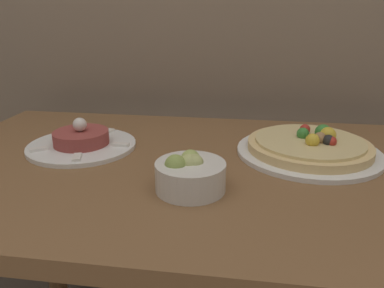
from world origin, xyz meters
The scene contains 4 objects.
dining_table centered at (0.00, 0.35, 0.63)m, with size 1.17×0.70×0.74m.
pizza_plate centered at (0.25, 0.44, 0.76)m, with size 0.31×0.31×0.06m.
tartare_plate centered at (-0.27, 0.40, 0.76)m, with size 0.25×0.25×0.07m.
small_bowl centered at (0.01, 0.23, 0.77)m, with size 0.13×0.13×0.07m.
Camera 1 is at (0.11, -0.37, 1.04)m, focal length 35.00 mm.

